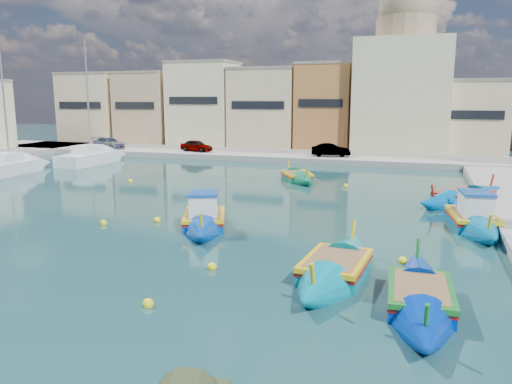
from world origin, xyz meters
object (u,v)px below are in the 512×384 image
at_px(luzzu_blue_cabin, 204,220).
at_px(luzzu_green, 297,177).
at_px(yacht_midnorth, 22,166).
at_px(luzzu_blue_south, 420,299).
at_px(luzzu_cyan_mid, 463,199).
at_px(luzzu_turquoise_cabin, 472,220).
at_px(luzzu_cyan_south, 335,270).
at_px(church_block, 403,79).
at_px(yacht_north, 102,157).

bearing_deg(luzzu_blue_cabin, luzzu_green, 86.08).
bearing_deg(yacht_midnorth, luzzu_blue_cabin, -28.25).
bearing_deg(yacht_midnorth, luzzu_blue_south, -29.87).
relative_size(luzzu_green, yacht_midnorth, 0.59).
height_order(luzzu_cyan_mid, yacht_midnorth, yacht_midnorth).
bearing_deg(luzzu_green, luzzu_turquoise_cabin, -43.36).
bearing_deg(luzzu_green, luzzu_cyan_south, -72.57).
bearing_deg(luzzu_cyan_south, luzzu_blue_cabin, 145.83).
bearing_deg(luzzu_cyan_south, luzzu_turquoise_cabin, 60.04).
height_order(church_block, luzzu_cyan_mid, church_block).
height_order(church_block, luzzu_green, church_block).
xyz_separation_m(church_block, luzzu_green, (-6.80, -21.32, -8.16)).
distance_m(luzzu_cyan_mid, luzzu_blue_south, 17.28).
bearing_deg(yacht_midnorth, luzzu_cyan_mid, -3.36).
xyz_separation_m(luzzu_cyan_mid, luzzu_cyan_south, (-5.37, -15.34, -0.01)).
height_order(luzzu_cyan_south, yacht_midnorth, yacht_midnorth).
height_order(church_block, yacht_north, church_block).
distance_m(luzzu_turquoise_cabin, luzzu_cyan_mid, 6.01).
xyz_separation_m(luzzu_green, yacht_midnorth, (-24.07, -3.03, 0.24)).
relative_size(church_block, yacht_north, 1.52).
relative_size(luzzu_turquoise_cabin, luzzu_cyan_south, 1.12).
xyz_separation_m(luzzu_turquoise_cabin, yacht_north, (-33.18, 15.90, 0.14)).
xyz_separation_m(luzzu_cyan_mid, luzzu_blue_south, (-2.42, -17.11, -0.03)).
xyz_separation_m(church_block, yacht_midnorth, (-30.88, -24.35, -7.93)).
relative_size(luzzu_blue_cabin, yacht_midnorth, 0.67).
bearing_deg(luzzu_blue_cabin, luzzu_turquoise_cabin, 18.27).
height_order(luzzu_blue_cabin, luzzu_cyan_south, luzzu_blue_cabin).
height_order(luzzu_cyan_mid, luzzu_green, luzzu_cyan_mid).
relative_size(luzzu_cyan_mid, yacht_midnorth, 0.70).
distance_m(luzzu_cyan_south, yacht_north, 37.54).
bearing_deg(luzzu_blue_cabin, luzzu_blue_south, -33.25).
xyz_separation_m(church_block, luzzu_turquoise_cabin, (5.01, -32.47, -8.06)).
height_order(luzzu_blue_cabin, luzzu_blue_south, luzzu_blue_cabin).
bearing_deg(luzzu_blue_cabin, church_block, 77.92).
bearing_deg(luzzu_green, yacht_midnorth, -172.82).
height_order(church_block, luzzu_turquoise_cabin, church_block).
bearing_deg(church_block, luzzu_green, -107.70).
distance_m(church_block, yacht_midnorth, 40.11).
bearing_deg(luzzu_green, church_block, 72.30).
xyz_separation_m(luzzu_blue_south, yacht_midnorth, (-33.46, 19.22, 0.23)).
height_order(church_block, luzzu_blue_south, church_block).
relative_size(luzzu_blue_cabin, luzzu_green, 1.13).
distance_m(luzzu_blue_south, yacht_midnorth, 38.59).
relative_size(luzzu_blue_cabin, luzzu_cyan_south, 0.99).
height_order(luzzu_blue_south, yacht_midnorth, yacht_midnorth).
distance_m(yacht_north, yacht_midnorth, 8.23).
relative_size(church_block, luzzu_cyan_south, 2.31).
xyz_separation_m(luzzu_cyan_south, yacht_midnorth, (-30.50, 17.45, 0.21)).
relative_size(yacht_north, yacht_midnorth, 1.04).
height_order(luzzu_cyan_mid, yacht_north, yacht_north).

